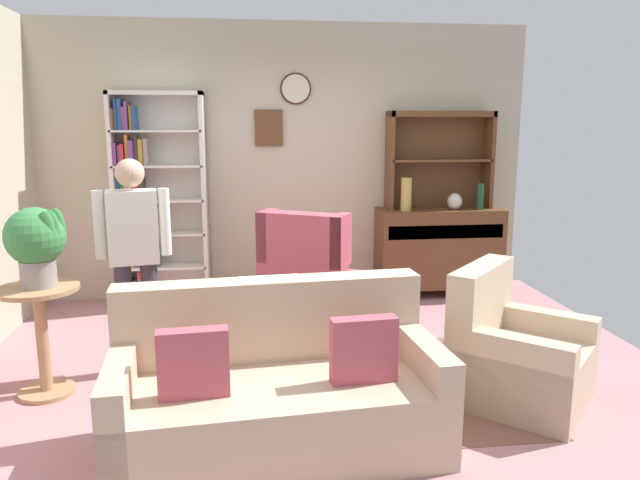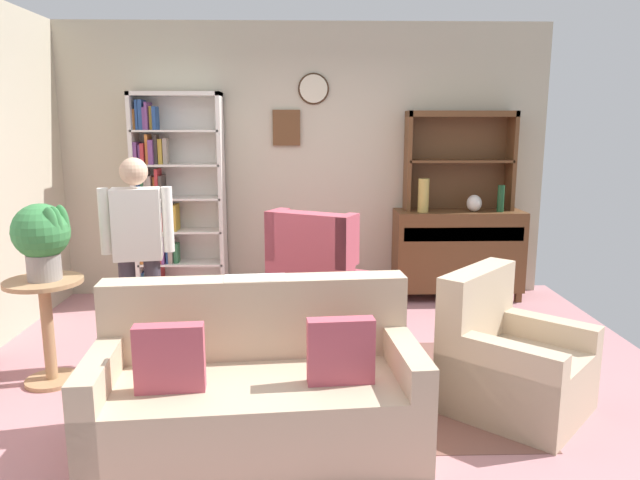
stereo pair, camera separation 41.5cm
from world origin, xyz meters
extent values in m
cube|color=#B27A7F|center=(0.00, 0.00, -0.01)|extent=(5.40, 4.60, 0.02)
cube|color=#BCB299|center=(0.00, 2.13, 1.40)|extent=(5.00, 0.06, 2.80)
cylinder|color=beige|center=(0.09, 2.08, 2.14)|extent=(0.28, 0.03, 0.28)
torus|color=#382314|center=(0.09, 2.08, 2.14)|extent=(0.31, 0.02, 0.31)
cube|color=brown|center=(-0.19, 2.08, 1.75)|extent=(0.28, 0.03, 0.36)
cube|color=brown|center=(0.20, -0.30, 0.00)|extent=(2.42, 1.70, 0.01)
cube|color=silver|center=(-1.71, 1.93, 1.05)|extent=(0.04, 0.30, 2.10)
cube|color=silver|center=(-0.85, 1.93, 1.05)|extent=(0.04, 0.30, 2.10)
cube|color=silver|center=(-1.28, 1.93, 2.08)|extent=(0.90, 0.30, 0.04)
cube|color=silver|center=(-1.28, 1.93, 0.02)|extent=(0.90, 0.30, 0.04)
cube|color=silver|center=(-1.28, 2.07, 1.05)|extent=(0.90, 0.01, 2.10)
cube|color=silver|center=(-1.28, 1.93, 0.38)|extent=(0.86, 0.30, 0.02)
cube|color=#284C8C|center=(-1.68, 1.91, 0.17)|extent=(0.03, 0.15, 0.24)
cube|color=#337247|center=(-1.64, 1.91, 0.17)|extent=(0.02, 0.22, 0.24)
cube|color=#284C8C|center=(-1.61, 1.91, 0.15)|extent=(0.03, 0.16, 0.20)
cube|color=#337247|center=(-1.56, 1.91, 0.15)|extent=(0.04, 0.16, 0.20)
cube|color=#B22D33|center=(-1.51, 1.91, 0.20)|extent=(0.04, 0.22, 0.30)
cube|color=silver|center=(-1.28, 1.93, 0.71)|extent=(0.86, 0.30, 0.02)
cube|color=#CC7233|center=(-1.67, 1.91, 0.52)|extent=(0.04, 0.19, 0.27)
cube|color=#CC7233|center=(-1.62, 1.91, 0.52)|extent=(0.04, 0.20, 0.27)
cube|color=gold|center=(-1.58, 1.91, 0.51)|extent=(0.03, 0.13, 0.24)
cube|color=#723F7F|center=(-1.53, 1.91, 0.50)|extent=(0.04, 0.10, 0.23)
cube|color=#B22D33|center=(-1.48, 1.91, 0.50)|extent=(0.03, 0.18, 0.22)
cube|color=#723F7F|center=(-1.45, 1.91, 0.52)|extent=(0.03, 0.23, 0.27)
cube|color=#284C8C|center=(-1.42, 1.91, 0.50)|extent=(0.02, 0.16, 0.22)
cube|color=gray|center=(-1.38, 1.91, 0.51)|extent=(0.04, 0.18, 0.24)
cube|color=#337247|center=(-1.33, 1.91, 0.49)|extent=(0.04, 0.13, 0.20)
cube|color=silver|center=(-1.28, 1.93, 1.05)|extent=(0.86, 0.30, 0.02)
cube|color=gold|center=(-1.67, 1.91, 0.87)|extent=(0.04, 0.19, 0.29)
cube|color=gray|center=(-1.62, 1.91, 0.84)|extent=(0.03, 0.13, 0.23)
cube|color=#337247|center=(-1.57, 1.91, 0.87)|extent=(0.04, 0.23, 0.29)
cube|color=#B22D33|center=(-1.53, 1.91, 0.87)|extent=(0.03, 0.18, 0.30)
cube|color=#723F7F|center=(-1.48, 1.91, 0.84)|extent=(0.04, 0.16, 0.23)
cube|color=#B22D33|center=(-1.44, 1.91, 0.82)|extent=(0.03, 0.20, 0.19)
cube|color=#284C8C|center=(-1.40, 1.91, 0.87)|extent=(0.04, 0.15, 0.29)
cube|color=#337247|center=(-1.36, 1.91, 0.85)|extent=(0.03, 0.18, 0.26)
cube|color=gold|center=(-1.32, 1.91, 0.86)|extent=(0.04, 0.21, 0.27)
cube|color=silver|center=(-1.28, 1.93, 1.39)|extent=(0.86, 0.30, 0.02)
cube|color=#284C8C|center=(-1.67, 1.91, 1.16)|extent=(0.04, 0.13, 0.19)
cube|color=#337247|center=(-1.63, 1.91, 1.18)|extent=(0.03, 0.16, 0.24)
cube|color=gray|center=(-1.60, 1.91, 1.20)|extent=(0.02, 0.19, 0.27)
cube|color=gray|center=(-1.56, 1.91, 1.17)|extent=(0.04, 0.21, 0.22)
cube|color=#CC7233|center=(-1.52, 1.91, 1.16)|extent=(0.02, 0.12, 0.21)
cube|color=#B22D33|center=(-1.48, 1.91, 1.21)|extent=(0.03, 0.19, 0.29)
cube|color=#3F3833|center=(-1.44, 1.91, 1.17)|extent=(0.03, 0.21, 0.22)
cube|color=silver|center=(-1.28, 1.93, 1.72)|extent=(0.86, 0.30, 0.02)
cube|color=#723F7F|center=(-1.67, 1.91, 1.51)|extent=(0.03, 0.23, 0.22)
cube|color=#723F7F|center=(-1.63, 1.91, 1.49)|extent=(0.02, 0.20, 0.19)
cube|color=#B22D33|center=(-1.60, 1.91, 1.50)|extent=(0.03, 0.23, 0.21)
cube|color=#CC7233|center=(-1.56, 1.91, 1.54)|extent=(0.03, 0.18, 0.29)
cube|color=#723F7F|center=(-1.52, 1.91, 1.52)|extent=(0.04, 0.22, 0.24)
cube|color=#3F3833|center=(-1.48, 1.91, 1.54)|extent=(0.03, 0.12, 0.29)
cube|color=gold|center=(-1.44, 1.91, 1.52)|extent=(0.04, 0.12, 0.25)
cube|color=gray|center=(-1.39, 1.91, 1.52)|extent=(0.04, 0.11, 0.26)
cube|color=#CC7233|center=(-1.68, 1.91, 1.83)|extent=(0.02, 0.12, 0.20)
cube|color=#284C8C|center=(-1.65, 1.91, 1.88)|extent=(0.02, 0.16, 0.29)
cube|color=#284C8C|center=(-1.61, 1.91, 1.88)|extent=(0.04, 0.18, 0.29)
cube|color=#723F7F|center=(-1.57, 1.91, 1.84)|extent=(0.02, 0.20, 0.22)
cube|color=#723F7F|center=(-1.55, 1.91, 1.87)|extent=(0.02, 0.23, 0.27)
cube|color=gold|center=(-1.51, 1.91, 1.85)|extent=(0.03, 0.13, 0.23)
cube|color=#284C8C|center=(-1.48, 1.91, 1.85)|extent=(0.04, 0.16, 0.23)
cube|color=brown|center=(1.57, 1.86, 0.51)|extent=(1.30, 0.45, 0.82)
cube|color=brown|center=(0.97, 1.69, 0.05)|extent=(0.06, 0.06, 0.10)
cube|color=brown|center=(2.17, 1.69, 0.05)|extent=(0.06, 0.06, 0.10)
cube|color=brown|center=(0.97, 2.04, 0.05)|extent=(0.06, 0.06, 0.10)
cube|color=brown|center=(2.17, 2.04, 0.05)|extent=(0.06, 0.06, 0.10)
cube|color=#492C18|center=(1.57, 1.64, 0.71)|extent=(1.20, 0.01, 0.14)
cube|color=brown|center=(1.04, 1.94, 1.42)|extent=(0.04, 0.26, 1.00)
cube|color=brown|center=(2.10, 1.94, 1.42)|extent=(0.04, 0.26, 1.00)
cube|color=brown|center=(1.57, 1.94, 1.89)|extent=(1.10, 0.26, 0.06)
cube|color=brown|center=(1.57, 1.94, 1.42)|extent=(1.06, 0.26, 0.02)
cube|color=brown|center=(1.57, 2.06, 1.42)|extent=(1.10, 0.01, 1.00)
cylinder|color=tan|center=(1.18, 1.78, 1.09)|extent=(0.11, 0.11, 0.34)
ellipsoid|color=beige|center=(1.70, 1.79, 1.01)|extent=(0.15, 0.15, 0.17)
cylinder|color=#194223|center=(1.96, 1.77, 1.05)|extent=(0.07, 0.07, 0.27)
cube|color=#C6AD8E|center=(-0.28, -1.02, 0.21)|extent=(1.86, 1.00, 0.42)
cube|color=#C6AD8E|center=(-0.31, -0.70, 0.66)|extent=(1.81, 0.35, 0.48)
cube|color=#C6AD8E|center=(-1.11, -1.09, 0.30)|extent=(0.21, 0.86, 0.60)
cube|color=#C6AD8E|center=(0.54, -0.95, 0.30)|extent=(0.21, 0.86, 0.60)
cube|color=#B74C5B|center=(-0.72, -1.18, 0.60)|extent=(0.37, 0.13, 0.36)
cube|color=#B74C5B|center=(0.18, -1.10, 0.60)|extent=(0.37, 0.13, 0.36)
cube|color=white|center=(-0.31, -0.70, 0.90)|extent=(0.37, 0.21, 0.00)
cube|color=#C6AD8E|center=(1.32, -0.63, 0.20)|extent=(1.08, 1.08, 0.40)
cube|color=#C6AD8E|center=(1.10, -0.43, 0.64)|extent=(0.64, 0.68, 0.48)
cube|color=#C6AD8E|center=(1.12, -0.86, 0.28)|extent=(0.67, 0.63, 0.55)
cube|color=#C6AD8E|center=(1.53, -0.41, 0.28)|extent=(0.67, 0.63, 0.55)
cube|color=#B74C5B|center=(0.17, 1.15, 0.21)|extent=(1.07, 1.07, 0.42)
cube|color=#B74C5B|center=(0.03, 0.89, 0.74)|extent=(0.78, 0.55, 0.63)
cube|color=#B74C5B|center=(0.35, 0.76, 0.83)|extent=(0.22, 0.29, 0.44)
cube|color=#B74C5B|center=(-0.25, 1.08, 0.83)|extent=(0.22, 0.29, 0.44)
cylinder|color=#A87F56|center=(-1.80, -0.13, 0.73)|extent=(0.52, 0.52, 0.03)
cylinder|color=#A87F56|center=(-1.80, -0.13, 0.36)|extent=(0.08, 0.08, 0.72)
cylinder|color=#A87F56|center=(-1.80, -0.13, 0.01)|extent=(0.36, 0.36, 0.03)
cylinder|color=gray|center=(-1.79, -0.12, 0.84)|extent=(0.22, 0.22, 0.18)
sphere|color=#387F42|center=(-1.79, -0.12, 1.08)|extent=(0.38, 0.38, 0.38)
ellipsoid|color=#387F42|center=(-1.66, -0.11, 1.13)|extent=(0.11, 0.07, 0.27)
ellipsoid|color=#387F42|center=(-1.69, -0.21, 1.13)|extent=(0.11, 0.07, 0.27)
ellipsoid|color=#387F42|center=(-1.67, -0.18, 1.13)|extent=(0.11, 0.07, 0.27)
cylinder|color=#38333D|center=(-1.32, 0.17, 0.41)|extent=(0.14, 0.14, 0.82)
cylinder|color=#38333D|center=(-1.15, 0.20, 0.41)|extent=(0.14, 0.14, 0.82)
cube|color=silver|center=(-1.23, 0.18, 1.08)|extent=(0.37, 0.26, 0.52)
sphere|color=tan|center=(-1.23, 0.18, 1.46)|extent=(0.23, 0.23, 0.20)
cylinder|color=silver|center=(-1.45, 0.14, 1.11)|extent=(0.09, 0.09, 0.48)
cylinder|color=silver|center=(-1.02, 0.22, 1.11)|extent=(0.09, 0.09, 0.48)
cube|color=brown|center=(-0.07, 0.01, 0.40)|extent=(0.80, 0.50, 0.03)
cube|color=brown|center=(-0.44, -0.21, 0.20)|extent=(0.05, 0.05, 0.39)
cube|color=brown|center=(0.30, -0.21, 0.20)|extent=(0.05, 0.05, 0.39)
cube|color=brown|center=(-0.44, 0.23, 0.20)|extent=(0.05, 0.05, 0.39)
cube|color=brown|center=(0.30, 0.23, 0.20)|extent=(0.05, 0.05, 0.39)
cube|color=#723F7F|center=(-0.12, -0.07, 0.44)|extent=(0.21, 0.13, 0.03)
cube|color=#723F7F|center=(-0.10, -0.07, 0.46)|extent=(0.16, 0.15, 0.03)
cube|color=#723F7F|center=(-0.12, -0.07, 0.49)|extent=(0.15, 0.12, 0.02)
camera|label=1|loc=(-0.43, -4.08, 1.80)|focal=33.39mm
camera|label=2|loc=(-0.02, -4.11, 1.80)|focal=33.39mm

